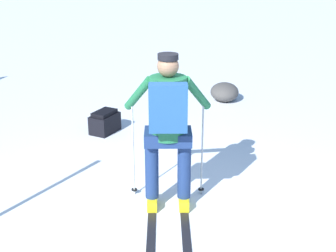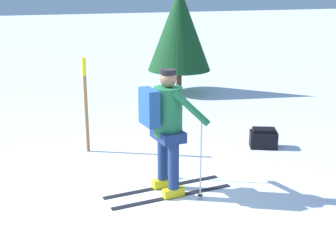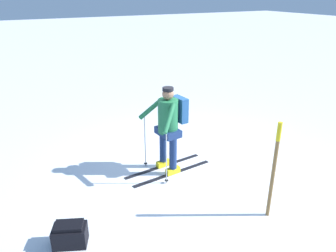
# 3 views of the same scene
# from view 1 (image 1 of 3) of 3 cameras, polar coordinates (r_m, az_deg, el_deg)

# --- Properties ---
(ground_plane) EXTENTS (80.00, 80.00, 0.00)m
(ground_plane) POSITION_cam_1_polar(r_m,az_deg,el_deg) (4.95, -0.25, -12.85)
(ground_plane) COLOR white
(skier) EXTENTS (1.84, 1.00, 1.76)m
(skier) POSITION_cam_1_polar(r_m,az_deg,el_deg) (4.92, 0.00, 0.48)
(skier) COLOR black
(skier) RESTS_ON ground_plane
(dropped_backpack) EXTENTS (0.56, 0.47, 0.36)m
(dropped_backpack) POSITION_cam_1_polar(r_m,az_deg,el_deg) (7.52, -7.71, 0.48)
(dropped_backpack) COLOR black
(dropped_backpack) RESTS_ON ground_plane
(rock_boulder) EXTENTS (0.64, 0.54, 0.35)m
(rock_boulder) POSITION_cam_1_polar(r_m,az_deg,el_deg) (9.11, 6.91, 4.15)
(rock_boulder) COLOR #474442
(rock_boulder) RESTS_ON ground_plane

